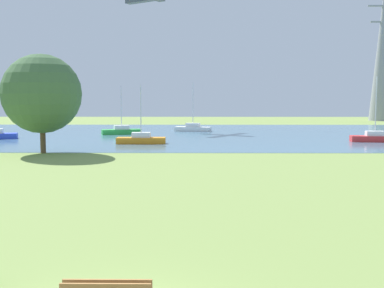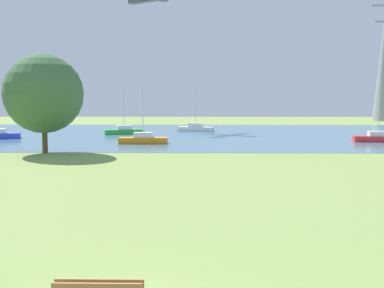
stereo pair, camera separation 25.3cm
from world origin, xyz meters
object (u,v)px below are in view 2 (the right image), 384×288
Objects in this scene: sailboat_orange at (143,139)px; sailboat_red at (378,138)px; tree_east_far at (43,94)px; sailboat_green at (124,131)px; sailboat_white at (196,128)px.

sailboat_red is at bearing 5.18° from sailboat_orange.
tree_east_far is (-7.14, -8.02, 4.42)m from sailboat_orange.
sailboat_orange is (-23.85, -2.16, -0.01)m from sailboat_red.
sailboat_green is 29.29m from sailboat_red.
sailboat_red is (27.66, -9.63, 0.01)m from sailboat_green.
sailboat_red is at bearing 18.20° from tree_east_far.
sailboat_orange is (3.81, -11.79, -0.00)m from sailboat_green.
sailboat_red is at bearing -19.19° from sailboat_green.
sailboat_red reaches higher than sailboat_green.
sailboat_orange is at bearing -72.10° from sailboat_green.
sailboat_orange is at bearing 48.33° from tree_east_far.
tree_east_far is at bearing -115.90° from sailboat_white.
sailboat_white is (-18.87, 14.78, -0.00)m from sailboat_red.
sailboat_white is at bearing 64.10° from tree_east_far.
tree_east_far is at bearing -161.80° from sailboat_red.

